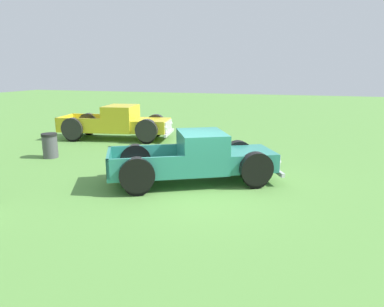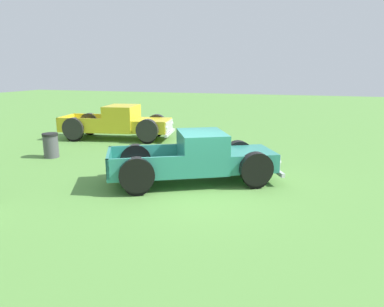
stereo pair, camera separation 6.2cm
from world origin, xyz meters
The scene contains 4 objects.
ground_plane centered at (0.00, 0.00, 0.00)m, with size 80.00×80.00×0.00m, color #5B9342.
pickup_truck_foreground centered at (0.72, 0.02, 0.73)m, with size 3.91×5.28×1.54m.
pickup_truck_behind_left centered at (6.05, 5.63, 0.78)m, with size 2.85×5.62×1.64m.
trash_can centered at (1.85, 6.52, 0.48)m, with size 0.59×0.59×0.95m.
Camera 1 is at (-9.19, -2.73, 3.35)m, focal length 32.97 mm.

